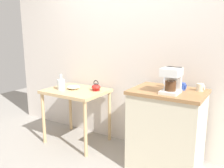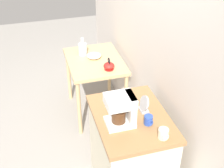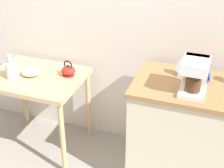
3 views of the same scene
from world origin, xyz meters
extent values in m
plane|color=gray|center=(0.00, 0.00, 0.00)|extent=(8.00, 8.00, 0.00)
cube|color=silver|center=(0.10, 0.38, 1.40)|extent=(4.40, 0.10, 2.80)
cube|color=tan|center=(-0.60, -0.04, 0.74)|extent=(0.81, 0.63, 0.04)
cylinder|color=tan|center=(-0.96, -0.32, 0.36)|extent=(0.04, 0.04, 0.72)
cylinder|color=tan|center=(-0.23, -0.32, 0.36)|extent=(0.04, 0.04, 0.72)
cylinder|color=tan|center=(-0.96, 0.23, 0.36)|extent=(0.04, 0.04, 0.72)
cylinder|color=tan|center=(-0.23, 0.23, 0.36)|extent=(0.04, 0.04, 0.72)
cube|color=beige|center=(0.69, -0.04, 0.44)|extent=(0.75, 0.56, 0.88)
cube|color=#9E7044|center=(0.69, -0.04, 0.90)|extent=(0.78, 0.59, 0.04)
cylinder|color=beige|center=(-0.64, -0.04, 0.76)|extent=(0.08, 0.08, 0.01)
ellipsoid|color=beige|center=(-0.64, -0.04, 0.79)|extent=(0.17, 0.17, 0.05)
cylinder|color=red|center=(-0.33, 0.06, 0.76)|extent=(0.10, 0.10, 0.01)
ellipsoid|color=red|center=(-0.33, 0.06, 0.80)|extent=(0.12, 0.12, 0.07)
cone|color=red|center=(-0.28, 0.06, 0.81)|extent=(0.06, 0.03, 0.04)
sphere|color=black|center=(-0.33, 0.06, 0.85)|extent=(0.02, 0.02, 0.02)
torus|color=black|center=(-0.33, 0.06, 0.86)|extent=(0.08, 0.01, 0.08)
cylinder|color=silver|center=(-0.77, -0.15, 0.83)|extent=(0.10, 0.10, 0.14)
cylinder|color=silver|center=(-0.77, -0.15, 0.94)|extent=(0.03, 0.03, 0.08)
cube|color=white|center=(0.75, -0.15, 0.93)|extent=(0.18, 0.22, 0.03)
cube|color=white|center=(0.75, -0.07, 1.04)|extent=(0.16, 0.05, 0.26)
cube|color=white|center=(0.75, -0.15, 1.13)|extent=(0.18, 0.22, 0.08)
cylinder|color=#4C2D19|center=(0.75, -0.16, 0.99)|extent=(0.11, 0.11, 0.10)
cylinder|color=beige|center=(0.98, 0.11, 0.95)|extent=(0.08, 0.08, 0.08)
torus|color=beige|center=(1.02, 0.11, 0.95)|extent=(0.01, 0.05, 0.05)
cylinder|color=#2D4CAD|center=(0.81, 0.06, 0.95)|extent=(0.07, 0.07, 0.08)
torus|color=#2D4CAD|center=(0.85, 0.06, 0.95)|extent=(0.01, 0.05, 0.05)
cube|color=#B2B5BA|center=(0.65, 0.09, 0.92)|extent=(0.09, 0.06, 0.02)
cylinder|color=#B2B5BA|center=(0.65, 0.09, 0.99)|extent=(0.13, 0.06, 0.13)
cylinder|color=black|center=(0.65, 0.08, 0.99)|extent=(0.11, 0.04, 0.11)
camera|label=1|loc=(1.46, -2.45, 1.52)|focal=37.86mm
camera|label=2|loc=(2.46, -0.71, 2.46)|focal=48.41mm
camera|label=3|loc=(0.90, -2.30, 2.16)|focal=54.67mm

